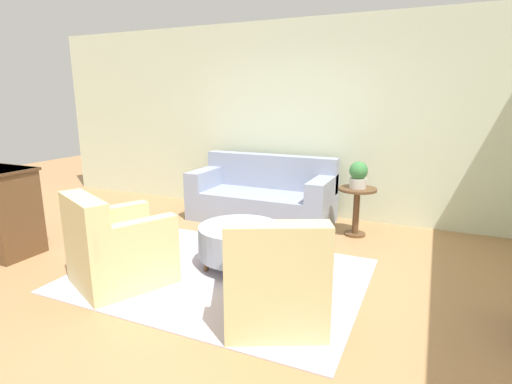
{
  "coord_description": "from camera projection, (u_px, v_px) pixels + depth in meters",
  "views": [
    {
      "loc": [
        1.83,
        -3.2,
        1.73
      ],
      "look_at": [
        0.15,
        0.55,
        0.75
      ],
      "focal_mm": 28.0,
      "sensor_mm": 36.0,
      "label": 1
    }
  ],
  "objects": [
    {
      "name": "wall_back",
      "position": [
        301.0,
        120.0,
        5.85
      ],
      "size": [
        8.85,
        0.12,
        2.8
      ],
      "color": "beige",
      "rests_on": "ground_plane"
    },
    {
      "name": "ottoman_table",
      "position": [
        240.0,
        241.0,
        4.12
      ],
      "size": [
        0.86,
        0.86,
        0.43
      ],
      "color": "#8E99B2",
      "rests_on": "rug"
    },
    {
      "name": "couch",
      "position": [
        263.0,
        197.0,
        5.72
      ],
      "size": [
        2.01,
        0.88,
        0.91
      ],
      "color": "#8E99B2",
      "rests_on": "ground_plane"
    },
    {
      "name": "armchair_left",
      "position": [
        116.0,
        249.0,
        3.73
      ],
      "size": [
        1.03,
        1.06,
        0.88
      ],
      "color": "beige",
      "rests_on": "rug"
    },
    {
      "name": "rug",
      "position": [
        220.0,
        275.0,
        3.97
      ],
      "size": [
        2.78,
        2.05,
        0.01
      ],
      "color": "#BCB2C1",
      "rests_on": "ground_plane"
    },
    {
      "name": "side_table",
      "position": [
        357.0,
        204.0,
        5.04
      ],
      "size": [
        0.48,
        0.48,
        0.62
      ],
      "color": "brown",
      "rests_on": "ground_plane"
    },
    {
      "name": "potted_plant_on_side_table",
      "position": [
        358.0,
        174.0,
        4.95
      ],
      "size": [
        0.23,
        0.23,
        0.34
      ],
      "color": "beige",
      "rests_on": "side_table"
    },
    {
      "name": "armchair_right",
      "position": [
        274.0,
        281.0,
        3.09
      ],
      "size": [
        1.03,
        1.06,
        0.88
      ],
      "color": "beige",
      "rests_on": "rug"
    },
    {
      "name": "ground_plane",
      "position": [
        220.0,
        275.0,
        3.97
      ],
      "size": [
        16.0,
        16.0,
        0.0
      ],
      "primitive_type": "plane",
      "color": "#AD7F51"
    }
  ]
}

